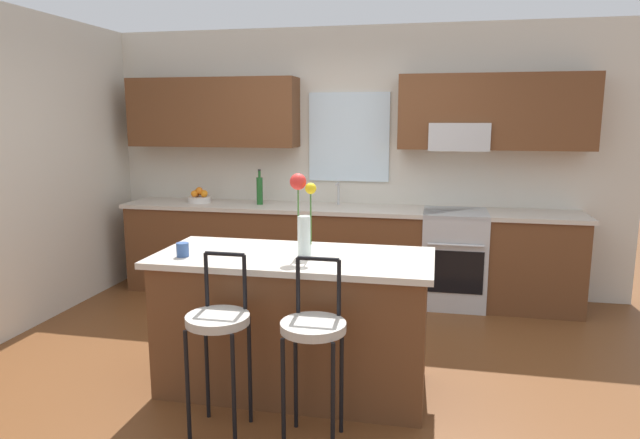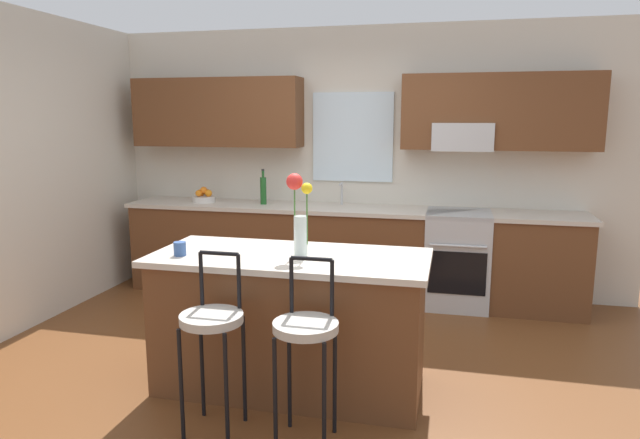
{
  "view_description": "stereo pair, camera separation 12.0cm",
  "coord_description": "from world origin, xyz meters",
  "px_view_note": "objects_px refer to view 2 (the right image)",
  "views": [
    {
      "loc": [
        0.9,
        -3.76,
        1.8
      ],
      "look_at": [
        -0.0,
        0.55,
        1.0
      ],
      "focal_mm": 31.56,
      "sensor_mm": 36.0,
      "label": 1
    },
    {
      "loc": [
        1.01,
        -3.73,
        1.8
      ],
      "look_at": [
        -0.0,
        0.55,
        1.0
      ],
      "focal_mm": 31.56,
      "sensor_mm": 36.0,
      "label": 2
    }
  ],
  "objects_px": {
    "bar_stool_middle": "(306,335)",
    "bottle_olive_oil": "(263,190)",
    "bar_stool_near": "(212,326)",
    "mug_ceramic": "(180,249)",
    "fruit_bowl_oranges": "(204,197)",
    "oven_range": "(457,259)",
    "kitchen_island": "(290,321)",
    "flower_vase": "(299,214)"
  },
  "relations": [
    {
      "from": "bar_stool_near",
      "to": "bottle_olive_oil",
      "type": "xyz_separation_m",
      "value": [
        -0.59,
        2.63,
        0.43
      ]
    },
    {
      "from": "mug_ceramic",
      "to": "oven_range",
      "type": "bearing_deg",
      "value": 50.83
    },
    {
      "from": "bar_stool_near",
      "to": "bar_stool_middle",
      "type": "height_order",
      "value": "same"
    },
    {
      "from": "fruit_bowl_oranges",
      "to": "bottle_olive_oil",
      "type": "xyz_separation_m",
      "value": [
        0.66,
        -0.0,
        0.09
      ]
    },
    {
      "from": "oven_range",
      "to": "fruit_bowl_oranges",
      "type": "xyz_separation_m",
      "value": [
        -2.62,
        0.03,
        0.52
      ]
    },
    {
      "from": "bar_stool_middle",
      "to": "bottle_olive_oil",
      "type": "bearing_deg",
      "value": 113.51
    },
    {
      "from": "bar_stool_near",
      "to": "kitchen_island",
      "type": "bearing_deg",
      "value": 66.06
    },
    {
      "from": "fruit_bowl_oranges",
      "to": "bottle_olive_oil",
      "type": "bearing_deg",
      "value": -0.33
    },
    {
      "from": "oven_range",
      "to": "bar_stool_near",
      "type": "distance_m",
      "value": 2.95
    },
    {
      "from": "mug_ceramic",
      "to": "fruit_bowl_oranges",
      "type": "bearing_deg",
      "value": 111.13
    },
    {
      "from": "bar_stool_near",
      "to": "bar_stool_middle",
      "type": "distance_m",
      "value": 0.55
    },
    {
      "from": "mug_ceramic",
      "to": "kitchen_island",
      "type": "bearing_deg",
      "value": 15.54
    },
    {
      "from": "flower_vase",
      "to": "bottle_olive_oil",
      "type": "distance_m",
      "value": 2.23
    },
    {
      "from": "bottle_olive_oil",
      "to": "oven_range",
      "type": "bearing_deg",
      "value": -0.72
    },
    {
      "from": "bar_stool_middle",
      "to": "fruit_bowl_oranges",
      "type": "xyz_separation_m",
      "value": [
        -1.81,
        2.63,
        0.34
      ]
    },
    {
      "from": "kitchen_island",
      "to": "bar_stool_near",
      "type": "xyz_separation_m",
      "value": [
        -0.27,
        -0.62,
        0.17
      ]
    },
    {
      "from": "oven_range",
      "to": "flower_vase",
      "type": "relative_size",
      "value": 1.73
    },
    {
      "from": "kitchen_island",
      "to": "flower_vase",
      "type": "distance_m",
      "value": 0.73
    },
    {
      "from": "oven_range",
      "to": "fruit_bowl_oranges",
      "type": "distance_m",
      "value": 2.67
    },
    {
      "from": "bar_stool_middle",
      "to": "flower_vase",
      "type": "distance_m",
      "value": 0.86
    },
    {
      "from": "flower_vase",
      "to": "oven_range",
      "type": "bearing_deg",
      "value": 62.89
    },
    {
      "from": "bar_stool_middle",
      "to": "mug_ceramic",
      "type": "distance_m",
      "value": 1.1
    },
    {
      "from": "bar_stool_near",
      "to": "bottle_olive_oil",
      "type": "distance_m",
      "value": 2.73
    },
    {
      "from": "flower_vase",
      "to": "fruit_bowl_oranges",
      "type": "xyz_separation_m",
      "value": [
        -1.6,
        2.02,
        -0.22
      ]
    },
    {
      "from": "flower_vase",
      "to": "bottle_olive_oil",
      "type": "xyz_separation_m",
      "value": [
        -0.94,
        2.01,
        -0.13
      ]
    },
    {
      "from": "bar_stool_near",
      "to": "mug_ceramic",
      "type": "xyz_separation_m",
      "value": [
        -0.41,
        0.43,
        0.33
      ]
    },
    {
      "from": "fruit_bowl_oranges",
      "to": "kitchen_island",
      "type": "bearing_deg",
      "value": -52.73
    },
    {
      "from": "bar_stool_near",
      "to": "fruit_bowl_oranges",
      "type": "distance_m",
      "value": 2.94
    },
    {
      "from": "bar_stool_near",
      "to": "bar_stool_middle",
      "type": "bearing_deg",
      "value": 0.0
    },
    {
      "from": "oven_range",
      "to": "bottle_olive_oil",
      "type": "height_order",
      "value": "bottle_olive_oil"
    },
    {
      "from": "kitchen_island",
      "to": "flower_vase",
      "type": "relative_size",
      "value": 3.39
    },
    {
      "from": "kitchen_island",
      "to": "fruit_bowl_oranges",
      "type": "height_order",
      "value": "fruit_bowl_oranges"
    },
    {
      "from": "oven_range",
      "to": "fruit_bowl_oranges",
      "type": "bearing_deg",
      "value": 179.38
    },
    {
      "from": "bar_stool_middle",
      "to": "oven_range",
      "type": "bearing_deg",
      "value": 72.61
    },
    {
      "from": "oven_range",
      "to": "bar_stool_near",
      "type": "height_order",
      "value": "bar_stool_near"
    },
    {
      "from": "kitchen_island",
      "to": "flower_vase",
      "type": "xyz_separation_m",
      "value": [
        0.07,
        -0.0,
        0.73
      ]
    },
    {
      "from": "bar_stool_middle",
      "to": "mug_ceramic",
      "type": "xyz_separation_m",
      "value": [
        -0.96,
        0.43,
        0.33
      ]
    },
    {
      "from": "bar_stool_near",
      "to": "mug_ceramic",
      "type": "bearing_deg",
      "value": 133.31
    },
    {
      "from": "flower_vase",
      "to": "bottle_olive_oil",
      "type": "relative_size",
      "value": 1.48
    },
    {
      "from": "bar_stool_near",
      "to": "fruit_bowl_oranges",
      "type": "bearing_deg",
      "value": 115.52
    },
    {
      "from": "oven_range",
      "to": "kitchen_island",
      "type": "bearing_deg",
      "value": -118.79
    },
    {
      "from": "oven_range",
      "to": "mug_ceramic",
      "type": "relative_size",
      "value": 10.22
    }
  ]
}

